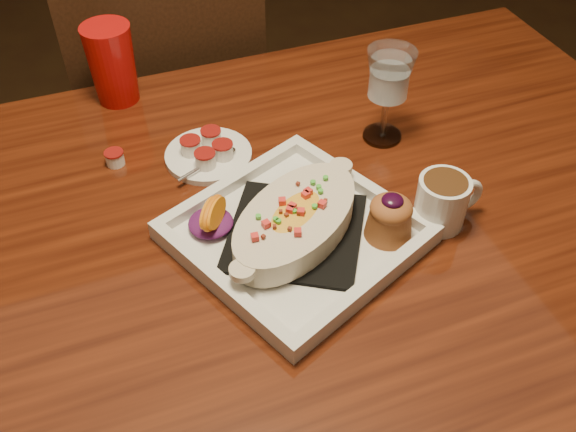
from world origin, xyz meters
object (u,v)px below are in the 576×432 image
object	(u,v)px
goblet	(389,80)
red_tumbler	(112,64)
coffee_mug	(443,200)
chair_far	(171,121)
plate	(302,226)
table	(251,267)
saucer	(208,153)

from	to	relation	value
goblet	red_tumbler	size ratio (longest dim) A/B	1.14
coffee_mug	chair_far	bearing A→B (deg)	109.70
plate	goblet	bearing A→B (deg)	15.84
plate	goblet	distance (m)	0.29
coffee_mug	red_tumbler	distance (m)	0.62
chair_far	red_tumbler	size ratio (longest dim) A/B	6.49
table	saucer	world-z (taller)	saucer
goblet	red_tumbler	world-z (taller)	goblet
chair_far	coffee_mug	world-z (taller)	chair_far
chair_far	plate	distance (m)	0.74
saucer	plate	bearing A→B (deg)	-70.98
plate	saucer	size ratio (longest dim) A/B	2.73
coffee_mug	goblet	distance (m)	0.22
chair_far	goblet	bearing A→B (deg)	118.57
chair_far	red_tumbler	bearing A→B (deg)	63.22
coffee_mug	red_tumbler	size ratio (longest dim) A/B	0.73
coffee_mug	goblet	bearing A→B (deg)	86.18
saucer	red_tumbler	world-z (taller)	red_tumbler
plate	red_tumbler	distance (m)	0.49
table	plate	xyz separation A→B (m)	(0.06, -0.06, 0.13)
chair_far	goblet	distance (m)	0.68
table	goblet	size ratio (longest dim) A/B	9.16
coffee_mug	saucer	bearing A→B (deg)	136.77
chair_far	red_tumbler	xyz separation A→B (m)	(-0.12, -0.24, 0.31)
plate	goblet	size ratio (longest dim) A/B	2.37
chair_far	plate	xyz separation A→B (m)	(0.06, -0.69, 0.27)
plate	red_tumbler	world-z (taller)	red_tumbler
plate	coffee_mug	xyz separation A→B (m)	(0.20, -0.04, 0.01)
chair_far	plate	size ratio (longest dim) A/B	2.39
goblet	red_tumbler	xyz separation A→B (m)	(-0.40, 0.27, -0.04)
saucer	red_tumbler	size ratio (longest dim) A/B	0.99
goblet	saucer	size ratio (longest dim) A/B	1.15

